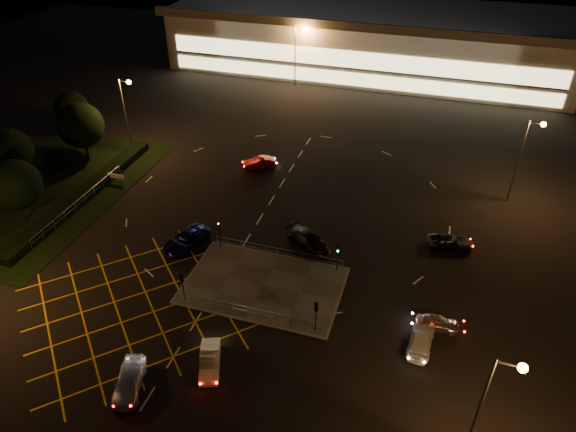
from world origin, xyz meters
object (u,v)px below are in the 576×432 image
(signal_nw, at_px, (219,229))
(car_far_dkgrey, at_px, (309,240))
(signal_se, at_px, (316,311))
(car_right_silver, at_px, (438,323))
(car_east_grey, at_px, (450,242))
(car_left_blue, at_px, (186,239))
(car_approach_white, at_px, (421,341))
(signal_ne, at_px, (338,252))
(car_circ_red, at_px, (260,162))
(signal_sw, at_px, (182,281))
(car_queue_white, at_px, (210,361))
(car_near_silver, at_px, (129,380))

(signal_nw, relative_size, car_far_dkgrey, 0.60)
(signal_se, bearing_deg, signal_nw, -33.65)
(car_right_silver, xyz_separation_m, car_east_grey, (0.46, 11.69, 0.02))
(car_left_blue, height_order, car_approach_white, car_left_blue)
(signal_se, xyz_separation_m, signal_ne, (0.00, 7.99, 0.00))
(signal_ne, xyz_separation_m, car_circ_red, (-13.98, 16.94, -1.69))
(signal_sw, bearing_deg, car_approach_white, -177.28)
(car_approach_white, bearing_deg, car_circ_red, -43.26)
(car_east_grey, bearing_deg, signal_sw, 111.98)
(car_approach_white, bearing_deg, car_left_blue, -11.45)
(signal_ne, xyz_separation_m, car_east_grey, (10.11, 7.11, -1.73))
(signal_se, relative_size, car_left_blue, 0.60)
(signal_se, distance_m, signal_nw, 14.41)
(signal_sw, xyz_separation_m, car_queue_white, (5.18, -5.96, -1.68))
(car_far_dkgrey, xyz_separation_m, car_approach_white, (12.11, -10.02, -0.12))
(signal_sw, xyz_separation_m, car_far_dkgrey, (8.37, 10.99, -1.61))
(signal_nw, relative_size, car_near_silver, 0.68)
(signal_se, xyz_separation_m, car_queue_white, (-6.82, -5.96, -1.68))
(car_queue_white, xyz_separation_m, car_right_silver, (16.47, 9.36, -0.08))
(signal_sw, bearing_deg, car_east_grey, -145.69)
(signal_se, distance_m, car_far_dkgrey, 11.69)
(signal_sw, height_order, signal_nw, same)
(car_queue_white, xyz_separation_m, car_east_grey, (16.93, 21.05, -0.06))
(car_circ_red, height_order, car_approach_white, car_circ_red)
(signal_ne, relative_size, car_circ_red, 0.77)
(car_queue_white, bearing_deg, car_left_blue, 101.60)
(signal_nw, height_order, signal_ne, same)
(car_left_blue, bearing_deg, signal_nw, 25.54)
(signal_se, height_order, car_left_blue, signal_se)
(car_near_silver, distance_m, car_approach_white, 22.74)
(car_near_silver, bearing_deg, signal_ne, 37.41)
(signal_nw, height_order, car_queue_white, signal_nw)
(signal_nw, height_order, car_east_grey, signal_nw)
(signal_sw, distance_m, car_approach_white, 20.57)
(car_queue_white, xyz_separation_m, car_far_dkgrey, (3.18, 16.95, 0.07))
(signal_ne, bearing_deg, car_approach_white, -39.61)
(car_circ_red, bearing_deg, car_approach_white, 12.39)
(signal_nw, xyz_separation_m, car_queue_white, (5.18, -13.94, -1.68))
(car_near_silver, xyz_separation_m, car_queue_white, (4.91, 3.51, -0.09))
(car_east_grey, distance_m, car_approach_white, 14.21)
(signal_se, height_order, car_queue_white, signal_se)
(signal_nw, bearing_deg, signal_se, -33.65)
(signal_ne, relative_size, car_near_silver, 0.68)
(signal_se, relative_size, car_approach_white, 0.71)
(car_near_silver, bearing_deg, car_left_blue, 83.89)
(car_approach_white, bearing_deg, car_queue_white, 27.98)
(car_near_silver, height_order, car_queue_white, car_near_silver)
(signal_nw, height_order, car_far_dkgrey, signal_nw)
(car_right_silver, relative_size, car_approach_white, 0.80)
(signal_sw, bearing_deg, car_left_blue, -64.74)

